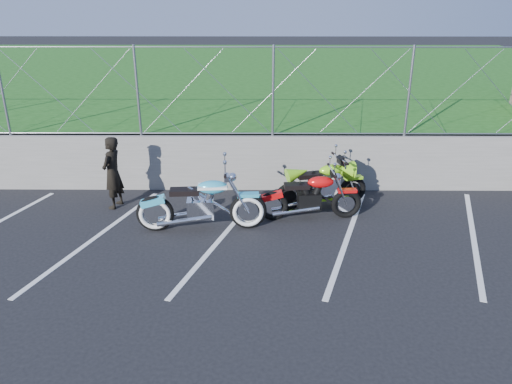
{
  "coord_description": "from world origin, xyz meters",
  "views": [
    {
      "loc": [
        0.7,
        -7.52,
        4.39
      ],
      "look_at": [
        0.64,
        1.3,
        0.8
      ],
      "focal_mm": 35.0,
      "sensor_mm": 36.0,
      "label": 1
    }
  ],
  "objects_px": {
    "person_standing": "(113,173)",
    "naked_orange": "(311,198)",
    "sportbike_green": "(323,187)",
    "cruiser_turquoise": "(203,206)"
  },
  "relations": [
    {
      "from": "naked_orange",
      "to": "person_standing",
      "type": "height_order",
      "value": "person_standing"
    },
    {
      "from": "sportbike_green",
      "to": "naked_orange",
      "type": "bearing_deg",
      "value": -132.04
    },
    {
      "from": "cruiser_turquoise",
      "to": "person_standing",
      "type": "height_order",
      "value": "person_standing"
    },
    {
      "from": "naked_orange",
      "to": "person_standing",
      "type": "xyz_separation_m",
      "value": [
        -4.18,
        0.59,
        0.33
      ]
    },
    {
      "from": "person_standing",
      "to": "naked_orange",
      "type": "bearing_deg",
      "value": 96.99
    },
    {
      "from": "naked_orange",
      "to": "sportbike_green",
      "type": "distance_m",
      "value": 0.68
    },
    {
      "from": "sportbike_green",
      "to": "person_standing",
      "type": "relative_size",
      "value": 1.31
    },
    {
      "from": "cruiser_turquoise",
      "to": "sportbike_green",
      "type": "distance_m",
      "value": 2.69
    },
    {
      "from": "cruiser_turquoise",
      "to": "person_standing",
      "type": "distance_m",
      "value": 2.32
    },
    {
      "from": "naked_orange",
      "to": "person_standing",
      "type": "bearing_deg",
      "value": 167.54
    }
  ]
}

